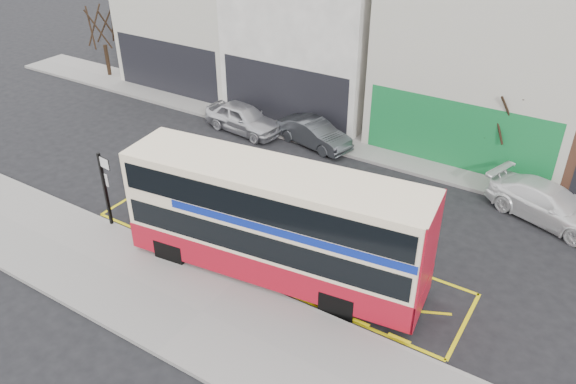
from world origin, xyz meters
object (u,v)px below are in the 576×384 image
Objects in this scene: bus_stop_post at (105,183)px; car_silver at (243,118)px; car_white at (549,204)px; street_tree_right at (510,103)px; street_tree_left at (100,16)px; car_grey at (314,133)px; double_decker_bus at (275,222)px.

car_silver is (-0.87, 9.66, -1.22)m from bus_stop_post.
street_tree_right is (-2.64, 2.65, 2.68)m from car_white.
car_silver is at bearing -9.80° from street_tree_left.
car_white is at bearing -5.08° from street_tree_left.
street_tree_right is at bearing 54.22° from bus_stop_post.
bus_stop_post is 0.77× the size of car_grey.
street_tree_left reaches higher than street_tree_right.
car_white reaches higher than car_grey.
double_decker_bus is 11.94m from street_tree_right.
street_tree_right reaches higher than bus_stop_post.
double_decker_bus is at bearing -28.58° from street_tree_left.
car_white is at bearing 41.30° from bus_stop_post.
double_decker_bus is 22.51m from street_tree_left.
bus_stop_post is at bearing 142.79° from car_white.
street_tree_right is (11.21, 12.01, 1.42)m from bus_stop_post.
car_white is at bearing -81.90° from car_grey.
street_tree_left is at bearing 103.65° from car_white.
street_tree_left reaches higher than car_white.
street_tree_left is 24.16m from street_tree_right.
car_white is (14.72, -0.29, -0.03)m from car_silver.
street_tree_left is (-12.95, 11.74, 1.84)m from bus_stop_post.
double_decker_bus is 2.06× the size of street_tree_right.
street_tree_right reaches higher than car_silver.
street_tree_left is 1.12× the size of street_tree_right.
car_white is at bearing -84.67° from car_silver.
double_decker_bus is at bearing 158.45° from car_white.
bus_stop_post is 0.61× the size of street_tree_right.
car_grey is at bearing -167.43° from street_tree_right.
car_white is 4.60m from street_tree_right.
double_decker_bus is at bearing -111.98° from street_tree_right.
street_tree_right is (24.16, 0.27, -0.42)m from street_tree_left.
street_tree_right reaches higher than car_white.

